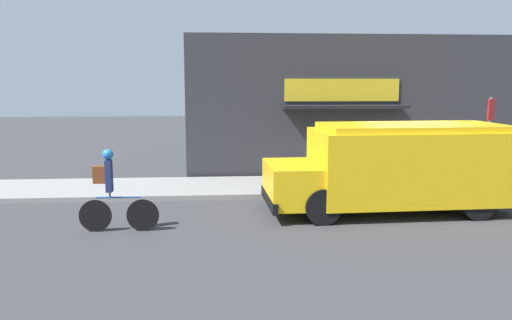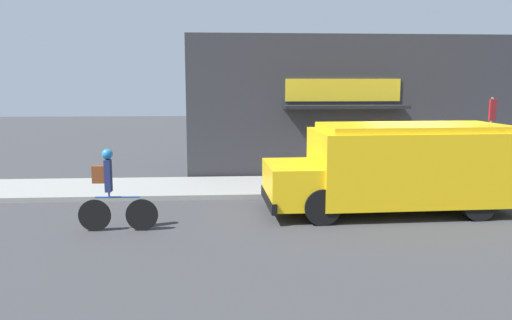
% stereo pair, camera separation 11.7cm
% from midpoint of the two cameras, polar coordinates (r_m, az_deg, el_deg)
% --- Properties ---
extents(ground_plane, '(70.00, 70.00, 0.00)m').
position_cam_midpoint_polar(ground_plane, '(14.29, 17.22, -4.07)').
color(ground_plane, '#38383A').
extents(sidewalk, '(28.00, 2.67, 0.14)m').
position_cam_midpoint_polar(sidewalk, '(15.50, 15.47, -2.75)').
color(sidewalk, gray).
rests_on(sidewalk, ground_plane).
extents(storefront, '(12.36, 0.97, 4.62)m').
position_cam_midpoint_polar(storefront, '(16.65, 13.90, 5.89)').
color(storefront, '#2D2D33').
rests_on(storefront, ground_plane).
extents(school_bus, '(5.89, 2.67, 2.12)m').
position_cam_midpoint_polar(school_bus, '(12.39, 16.18, -0.68)').
color(school_bus, yellow).
rests_on(school_bus, ground_plane).
extents(cyclist, '(1.66, 0.22, 1.74)m').
position_cam_midpoint_polar(cyclist, '(10.80, -15.90, -3.49)').
color(cyclist, black).
rests_on(cyclist, ground_plane).
extents(stop_sign_post, '(0.45, 0.45, 2.56)m').
position_cam_midpoint_polar(stop_sign_post, '(15.56, 25.47, 3.37)').
color(stop_sign_post, slate).
rests_on(stop_sign_post, sidewalk).
extents(trash_bin, '(0.54, 0.54, 0.94)m').
position_cam_midpoint_polar(trash_bin, '(16.09, 16.24, -0.42)').
color(trash_bin, '#38383D').
rests_on(trash_bin, sidewalk).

